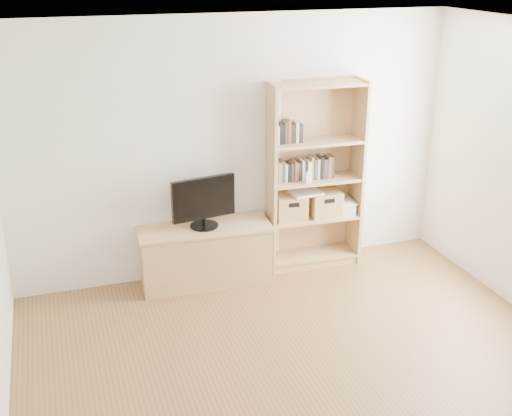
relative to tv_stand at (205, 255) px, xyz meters
name	(u,v)px	position (x,y,z in m)	size (l,w,h in m)	color
floor	(336,414)	(0.40, -2.26, -0.29)	(4.50, 5.00, 0.01)	brown
back_wall	(235,149)	(0.40, 0.24, 1.01)	(4.50, 0.02, 2.60)	white
ceiling	(357,47)	(0.40, -2.26, 2.31)	(4.50, 5.00, 0.01)	white
tv_stand	(205,255)	(0.00, 0.00, 0.00)	(1.27, 0.48, 0.58)	tan
bookshelf	(315,176)	(1.19, 0.06, 0.69)	(0.98, 0.35, 1.96)	tan
television	(204,202)	(0.00, 0.00, 0.57)	(0.65, 0.05, 0.51)	black
books_row_mid	(314,167)	(1.19, 0.09, 0.79)	(0.90, 0.17, 0.24)	beige
books_row_upper	(295,133)	(0.97, 0.09, 1.16)	(0.35, 0.13, 0.18)	beige
baby_monitor	(309,178)	(1.08, -0.04, 0.72)	(0.06, 0.04, 0.11)	white
basket_left	(290,207)	(0.93, 0.07, 0.38)	(0.31, 0.26, 0.26)	tan
basket_right	(325,203)	(1.31, 0.05, 0.38)	(0.32, 0.26, 0.26)	tan
laptop	(306,193)	(1.09, 0.05, 0.52)	(0.32, 0.22, 0.03)	silver
magazine_stack	(344,207)	(1.53, 0.05, 0.32)	(0.19, 0.27, 0.12)	beige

